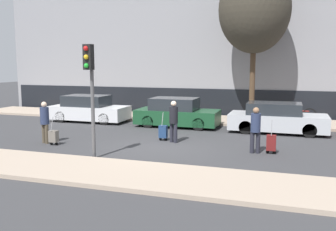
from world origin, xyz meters
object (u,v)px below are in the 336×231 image
object	(u,v)px
parked_car_1	(177,113)
parked_bicycle	(299,114)
pedestrian_left	(45,120)
trolley_center	(163,132)
pedestrian_center	(174,119)
trolley_left	(54,136)
trolley_right	(271,143)
pedestrian_right	(256,127)
traffic_light	(90,78)
bare_tree_near_crossing	(254,10)
parked_car_0	(89,109)
parked_car_2	(277,119)

from	to	relation	value
parked_car_1	parked_bicycle	world-z (taller)	parked_car_1
pedestrian_left	trolley_center	world-z (taller)	pedestrian_left
pedestrian_center	pedestrian_left	bearing A→B (deg)	-138.16
trolley_left	trolley_right	size ratio (longest dim) A/B	0.92
pedestrian_center	trolley_right	distance (m)	3.90
pedestrian_right	parked_bicycle	distance (m)	7.45
traffic_light	bare_tree_near_crossing	bearing A→B (deg)	65.91
parked_car_0	parked_car_2	world-z (taller)	parked_car_0
parked_car_0	pedestrian_center	distance (m)	7.08
parked_car_2	pedestrian_right	world-z (taller)	pedestrian_right
parked_car_0	pedestrian_right	distance (m)	10.31
parked_car_1	bare_tree_near_crossing	world-z (taller)	bare_tree_near_crossing
trolley_left	parked_bicycle	xyz separation A→B (m)	(9.08, 8.34, 0.15)
trolley_left	bare_tree_near_crossing	size ratio (longest dim) A/B	0.14
traffic_light	parked_bicycle	xyz separation A→B (m)	(6.60, 9.76, -2.17)
pedestrian_right	trolley_left	bearing A→B (deg)	-0.58
parked_car_1	trolley_center	distance (m)	3.51
parked_car_0	bare_tree_near_crossing	world-z (taller)	bare_tree_near_crossing
parked_car_1	parked_car_2	world-z (taller)	parked_car_1
parked_car_2	trolley_left	bearing A→B (deg)	-146.07
traffic_light	pedestrian_right	bearing A→B (deg)	26.38
parked_car_0	trolley_left	distance (m)	5.95
parked_car_0	pedestrian_center	bearing A→B (deg)	-32.35
parked_car_1	pedestrian_left	bearing A→B (deg)	-125.16
parked_car_2	trolley_left	world-z (taller)	parked_car_2
pedestrian_right	traffic_light	world-z (taller)	traffic_light
pedestrian_right	trolley_right	distance (m)	0.76
parked_car_2	trolley_center	bearing A→B (deg)	-142.48
pedestrian_center	bare_tree_near_crossing	bearing A→B (deg)	90.42
parked_car_1	pedestrian_center	world-z (taller)	pedestrian_center
trolley_right	trolley_center	bearing A→B (deg)	167.50
trolley_right	pedestrian_left	bearing A→B (deg)	-173.63
parked_car_2	parked_bicycle	world-z (taller)	parked_car_2
parked_car_2	parked_car_1	bearing A→B (deg)	178.27
trolley_center	trolley_left	bearing A→B (deg)	-150.63
parked_car_1	trolley_right	size ratio (longest dim) A/B	3.39
pedestrian_left	pedestrian_center	size ratio (longest dim) A/B	0.99
parked_car_1	trolley_left	world-z (taller)	parked_car_1
parked_car_0	trolley_left	world-z (taller)	parked_car_0
trolley_center	parked_bicycle	world-z (taller)	trolley_center
pedestrian_center	bare_tree_near_crossing	distance (m)	8.20
pedestrian_center	trolley_right	xyz separation A→B (m)	(3.79, -0.75, -0.55)
trolley_center	parked_car_1	bearing A→B (deg)	97.68
trolley_right	traffic_light	world-z (taller)	traffic_light
parked_car_1	parked_car_2	xyz separation A→B (m)	(4.79, -0.14, -0.02)
parked_car_0	pedestrian_left	bearing A→B (deg)	-77.55
pedestrian_left	parked_bicycle	world-z (taller)	pedestrian_left
parked_bicycle	trolley_right	bearing A→B (deg)	-98.21
pedestrian_right	bare_tree_near_crossing	distance (m)	8.54
parked_car_1	pedestrian_left	distance (m)	6.58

